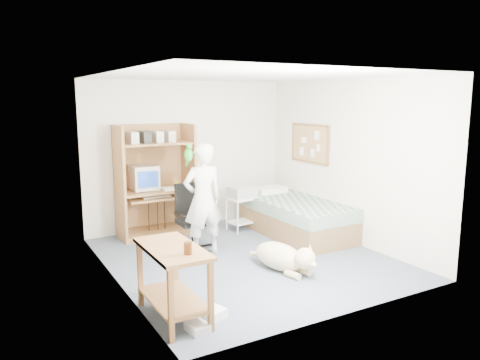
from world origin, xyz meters
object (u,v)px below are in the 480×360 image
(side_desk, at_px, (173,272))
(person, at_px, (203,200))
(office_chair, at_px, (192,226))
(bed, at_px, (296,217))
(dog, at_px, (283,257))
(printer_cart, at_px, (242,208))
(computer_hutch, at_px, (155,185))

(side_desk, bearing_deg, person, 56.25)
(side_desk, xyz_separation_m, office_chair, (1.06, 1.96, -0.15))
(bed, height_order, side_desk, side_desk)
(side_desk, relative_size, office_chair, 1.04)
(side_desk, xyz_separation_m, dog, (1.72, 0.54, -0.30))
(printer_cart, bearing_deg, computer_hutch, 154.29)
(computer_hutch, height_order, printer_cart, computer_hutch)
(dog, xyz_separation_m, printer_cart, (0.49, 1.94, 0.18))
(side_desk, bearing_deg, computer_hutch, 73.86)
(side_desk, bearing_deg, dog, 17.59)
(computer_hutch, xyz_separation_m, bed, (2.00, -1.12, -0.53))
(bed, xyz_separation_m, side_desk, (-2.85, -1.82, 0.21))
(office_chair, distance_m, printer_cart, 1.26)
(computer_hutch, height_order, person, computer_hutch)
(person, bearing_deg, dog, 119.39)
(computer_hutch, xyz_separation_m, dog, (0.87, -2.39, -0.63))
(office_chair, bearing_deg, side_desk, -117.63)
(office_chair, bearing_deg, computer_hutch, 102.91)
(bed, relative_size, person, 1.27)
(bed, distance_m, side_desk, 3.39)
(office_chair, bearing_deg, dog, -64.34)
(dog, height_order, printer_cart, printer_cart)
(bed, relative_size, side_desk, 2.02)
(computer_hutch, distance_m, person, 1.30)
(side_desk, xyz_separation_m, printer_cart, (2.21, 2.48, -0.12))
(bed, relative_size, dog, 1.77)
(dog, bearing_deg, printer_cart, 63.44)
(computer_hutch, xyz_separation_m, person, (0.26, -1.28, -0.02))
(office_chair, xyz_separation_m, person, (0.05, -0.30, 0.46))
(side_desk, bearing_deg, office_chair, 61.63)
(person, distance_m, dog, 1.41)
(person, bearing_deg, printer_cart, -142.52)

